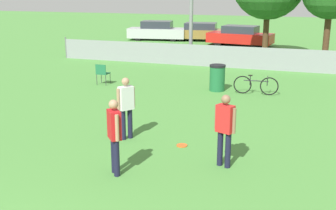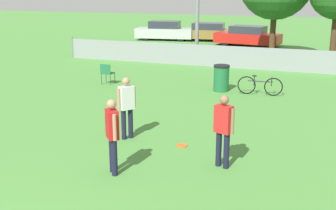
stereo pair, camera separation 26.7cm
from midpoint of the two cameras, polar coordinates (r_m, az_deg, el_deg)
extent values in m
cube|color=gray|center=(21.63, 8.29, 6.48)|extent=(18.08, 0.03, 1.10)
cylinder|color=slate|center=(25.11, -12.46, 7.65)|extent=(0.07, 0.07, 1.21)
cylinder|color=#4C331E|center=(24.46, 14.28, 9.10)|extent=(0.32, 0.32, 2.70)
cylinder|color=#4C331E|center=(23.19, 21.82, 8.18)|extent=(0.32, 0.32, 2.73)
cylinder|color=#191933|center=(11.22, -5.34, -2.65)|extent=(0.13, 0.13, 0.82)
cylinder|color=#191933|center=(11.31, -4.42, -2.47)|extent=(0.13, 0.13, 0.82)
cube|color=silver|center=(11.06, -4.96, 0.98)|extent=(0.40, 0.43, 0.62)
sphere|color=tan|center=(10.96, -5.02, 3.22)|extent=(0.20, 0.20, 0.20)
cylinder|color=tan|center=(10.96, -6.01, 0.80)|extent=(0.08, 0.08, 0.57)
cylinder|color=tan|center=(11.17, -3.94, 1.13)|extent=(0.08, 0.08, 0.57)
cylinder|color=#191933|center=(9.61, 7.68, -5.89)|extent=(0.13, 0.13, 0.82)
cylinder|color=#191933|center=(9.51, 8.72, -6.18)|extent=(0.13, 0.13, 0.82)
cube|color=red|center=(9.32, 8.36, -1.92)|extent=(0.43, 0.34, 0.62)
sphere|color=#8C664C|center=(9.20, 8.47, 0.71)|extent=(0.20, 0.20, 0.20)
cylinder|color=#8C664C|center=(9.44, 7.21, -1.66)|extent=(0.08, 0.08, 0.57)
cylinder|color=#8C664C|center=(9.20, 9.55, -2.21)|extent=(0.08, 0.08, 0.57)
cylinder|color=#191933|center=(9.29, -6.75, -6.63)|extent=(0.13, 0.13, 0.82)
cylinder|color=#191933|center=(9.10, -6.43, -7.10)|extent=(0.13, 0.13, 0.82)
cube|color=red|center=(8.95, -6.73, -2.60)|extent=(0.41, 0.43, 0.62)
sphere|color=tan|center=(8.82, -6.82, 0.13)|extent=(0.20, 0.20, 0.20)
cylinder|color=tan|center=(9.16, -7.08, -2.20)|extent=(0.08, 0.08, 0.57)
cylinder|color=tan|center=(8.74, -6.37, -3.06)|extent=(0.08, 0.08, 0.57)
cylinder|color=#E5591E|center=(10.83, 2.59, -5.51)|extent=(0.28, 0.28, 0.03)
torus|color=#E5591E|center=(10.82, 2.59, -5.50)|extent=(0.28, 0.28, 0.03)
cylinder|color=#333338|center=(18.01, -6.80, 3.66)|extent=(0.02, 0.02, 0.44)
cylinder|color=#333338|center=(18.20, -7.97, 3.74)|extent=(0.02, 0.02, 0.44)
cylinder|color=#333338|center=(17.65, -7.40, 3.39)|extent=(0.02, 0.02, 0.44)
cylinder|color=#333338|center=(17.84, -8.58, 3.48)|extent=(0.02, 0.02, 0.44)
cube|color=#1E663F|center=(17.88, -7.71, 4.31)|extent=(0.47, 0.47, 0.03)
cube|color=#1E663F|center=(17.64, -8.07, 4.85)|extent=(0.46, 0.03, 0.39)
torus|color=black|center=(16.30, 11.05, 2.66)|extent=(0.69, 0.09, 0.69)
torus|color=black|center=(16.24, 14.55, 2.40)|extent=(0.69, 0.09, 0.69)
cylinder|color=black|center=(16.22, 12.83, 3.14)|extent=(0.92, 0.09, 0.04)
cylinder|color=black|center=(16.24, 12.06, 3.20)|extent=(0.03, 0.03, 0.35)
cylinder|color=black|center=(16.20, 14.31, 3.03)|extent=(0.03, 0.03, 0.32)
cube|color=black|center=(16.20, 12.10, 3.88)|extent=(0.16, 0.07, 0.04)
cylinder|color=black|center=(16.17, 14.35, 3.58)|extent=(0.05, 0.44, 0.03)
cylinder|color=#1E6638|center=(16.59, 7.69, 3.50)|extent=(0.60, 0.60, 0.95)
cylinder|color=black|center=(16.49, 7.75, 5.25)|extent=(0.63, 0.63, 0.08)
cylinder|color=black|center=(33.63, 2.34, 9.41)|extent=(0.64, 0.28, 0.62)
cylinder|color=black|center=(32.20, 1.94, 9.14)|extent=(0.64, 0.28, 0.62)
cylinder|color=black|center=(34.15, -2.27, 9.50)|extent=(0.64, 0.28, 0.62)
cylinder|color=black|center=(32.74, -2.86, 9.23)|extent=(0.64, 0.28, 0.62)
cube|color=#B7B7BC|center=(33.13, -0.23, 9.74)|extent=(4.64, 2.39, 0.73)
cube|color=#2D333D|center=(33.07, -0.23, 10.85)|extent=(2.51, 1.84, 0.55)
cylinder|color=black|center=(33.47, 8.28, 9.26)|extent=(0.67, 0.26, 0.65)
cylinder|color=black|center=(31.88, 8.01, 8.97)|extent=(0.67, 0.26, 0.65)
cylinder|color=black|center=(33.83, 3.52, 9.46)|extent=(0.67, 0.26, 0.65)
cylinder|color=black|center=(32.26, 3.02, 9.17)|extent=(0.67, 0.26, 0.65)
cube|color=olive|center=(32.81, 5.71, 9.60)|extent=(4.69, 2.36, 0.65)
cube|color=#2D333D|center=(32.76, 5.73, 10.59)|extent=(2.52, 1.88, 0.49)
cylinder|color=black|center=(30.60, 13.89, 8.38)|extent=(0.65, 0.26, 0.64)
cylinder|color=black|center=(29.13, 13.11, 8.09)|extent=(0.65, 0.26, 0.64)
cylinder|color=black|center=(31.40, 8.96, 8.81)|extent=(0.65, 0.26, 0.64)
cylinder|color=black|center=(29.97, 7.97, 8.54)|extent=(0.65, 0.26, 0.64)
cube|color=red|center=(30.22, 10.98, 8.88)|extent=(4.65, 2.33, 0.68)
cube|color=#2D333D|center=(30.16, 11.04, 10.00)|extent=(2.50, 1.83, 0.51)
camera|label=1|loc=(0.13, -89.28, 0.20)|focal=45.00mm
camera|label=2|loc=(0.13, 90.72, -0.20)|focal=45.00mm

